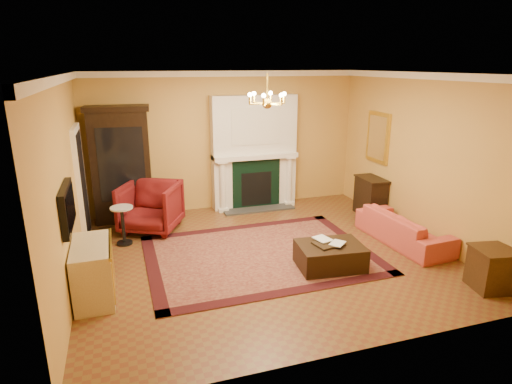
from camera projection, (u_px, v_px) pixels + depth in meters
name	position (u px, v px, depth m)	size (l,w,h in m)	color
floor	(266.00, 255.00, 7.34)	(6.00, 5.50, 0.02)	brown
ceiling	(267.00, 73.00, 6.47)	(6.00, 5.50, 0.02)	silver
wall_back	(226.00, 141.00, 9.43)	(6.00, 0.02, 3.00)	#BB8E43
wall_front	(354.00, 230.00, 4.39)	(6.00, 0.02, 3.00)	#BB8E43
wall_left	(65.00, 185.00, 6.03)	(0.02, 5.50, 3.00)	#BB8E43
wall_right	(423.00, 158.00, 7.79)	(0.02, 5.50, 3.00)	#BB8E43
fireplace	(254.00, 155.00, 9.52)	(1.90, 0.70, 2.50)	silver
crown_molding	(249.00, 76.00, 7.37)	(6.00, 5.50, 0.12)	white
doorway	(82.00, 185.00, 7.73)	(0.08, 1.05, 2.10)	white
tv_panel	(67.00, 208.00, 5.55)	(0.09, 0.95, 0.58)	black
gilt_mirror	(378.00, 137.00, 9.01)	(0.06, 0.76, 1.05)	gold
chandelier	(267.00, 100.00, 6.59)	(0.63, 0.55, 0.53)	gold
oriental_rug	(260.00, 254.00, 7.32)	(3.78, 2.83, 0.02)	#450E11
china_cabinet	(122.00, 167.00, 8.63)	(1.13, 0.51, 2.26)	black
wingback_armchair	(151.00, 205.00, 8.26)	(1.03, 0.96, 1.06)	maroon
pedestal_table	(123.00, 223.00, 7.65)	(0.40, 0.40, 0.71)	black
commode	(93.00, 271.00, 5.89)	(0.50, 1.06, 0.79)	#C4B98F
coral_sofa	(404.00, 223.00, 7.73)	(1.93, 0.56, 0.75)	#BE4B3C
end_table	(492.00, 270.00, 6.15)	(0.51, 0.51, 0.59)	#3B2310
console_table	(370.00, 197.00, 9.15)	(0.41, 0.71, 0.80)	black
leather_ottoman	(330.00, 256.00, 6.82)	(1.02, 0.74, 0.38)	black
ottoman_tray	(328.00, 244.00, 6.76)	(0.43, 0.34, 0.03)	black
book_a	(318.00, 233.00, 6.77)	(0.22, 0.03, 0.29)	gray
book_b	(332.00, 235.00, 6.72)	(0.20, 0.02, 0.27)	gray
topiary_left	(227.00, 143.00, 9.21)	(0.18, 0.18, 0.48)	#9C9375
topiary_right	(279.00, 142.00, 9.57)	(0.15, 0.15, 0.40)	#9C9375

